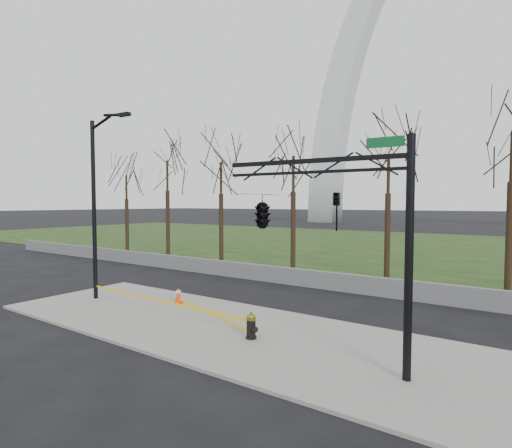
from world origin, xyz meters
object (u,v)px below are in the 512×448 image
Objects in this scene: traffic_cone at (178,295)px; street_light at (97,196)px; fire_hydrant at (251,326)px; traffic_signal_mast at (286,211)px.

street_light is at bearing -157.76° from traffic_cone.
traffic_cone is at bearing 17.51° from street_light.
fire_hydrant is 4.01m from traffic_signal_mast.
street_light reaches higher than fire_hydrant.
traffic_cone is 0.09× the size of street_light.
fire_hydrant is at bearing 157.36° from traffic_signal_mast.
fire_hydrant is 1.18× the size of traffic_cone.
fire_hydrant is 5.42m from traffic_cone.
street_light is 1.37× the size of traffic_signal_mast.
fire_hydrant reaches higher than traffic_cone.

